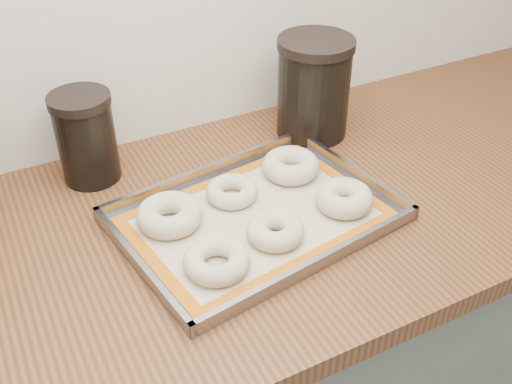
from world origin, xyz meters
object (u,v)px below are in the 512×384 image
bagel_front_mid (275,230)px  canister_right (314,87)px  bagel_front_right (344,198)px  bagel_back_mid (232,191)px  bagel_back_right (291,166)px  baking_tray (256,217)px  bagel_front_left (217,261)px  bagel_back_left (170,215)px  canister_mid (86,137)px

bagel_front_mid → canister_right: size_ratio=0.46×
bagel_front_right → canister_right: 0.29m
bagel_back_mid → bagel_back_right: bearing=8.0°
bagel_back_mid → baking_tray: bearing=-79.6°
bagel_front_right → bagel_back_right: bearing=103.4°
bagel_front_left → bagel_back_left: size_ratio=0.94×
bagel_back_mid → bagel_back_left: bearing=-171.7°
bagel_front_mid → bagel_front_right: size_ratio=0.94×
bagel_back_right → baking_tray: bearing=-143.6°
canister_mid → bagel_front_left: bearing=-73.4°
bagel_front_right → bagel_back_left: 0.31m
canister_mid → bagel_back_mid: bearing=-43.2°
bagel_front_left → bagel_back_mid: bagel_front_left is taller
baking_tray → bagel_back_left: 0.15m
baking_tray → canister_mid: (-0.22, 0.26, 0.08)m
baking_tray → bagel_back_left: bagel_back_left is taller
bagel_back_mid → canister_right: 0.31m
bagel_back_left → bagel_back_right: 0.26m
bagel_front_right → canister_right: (0.09, 0.26, 0.08)m
baking_tray → canister_right: size_ratio=2.40×
bagel_front_right → bagel_back_left: bearing=161.7°
baking_tray → bagel_back_right: bearing=36.4°
bagel_front_mid → bagel_back_right: 0.19m
bagel_front_right → canister_mid: canister_mid is taller
bagel_front_mid → canister_right: canister_right is taller
bagel_back_mid → canister_mid: canister_mid is taller
bagel_back_mid → bagel_back_right: (0.13, 0.02, 0.00)m
baking_tray → bagel_front_right: bagel_front_right is taller
baking_tray → bagel_back_right: bagel_back_right is taller
baking_tray → bagel_front_mid: 0.07m
canister_mid → canister_right: 0.47m
bagel_front_mid → bagel_back_right: bagel_back_right is taller
bagel_back_mid → canister_mid: bearing=136.8°
bagel_back_right → canister_mid: 0.39m
bagel_front_mid → bagel_front_right: bearing=7.8°
bagel_front_mid → bagel_back_left: bagel_back_left is taller
baking_tray → bagel_back_right: size_ratio=4.59×
bagel_back_left → canister_mid: size_ratio=0.65×
bagel_back_mid → canister_mid: 0.29m
bagel_back_left → bagel_back_right: bearing=8.1°
bagel_front_right → bagel_back_right: size_ratio=0.93×
bagel_front_left → canister_right: bearing=40.0°
baking_tray → canister_mid: size_ratio=2.90×
baking_tray → bagel_front_left: size_ratio=4.74×
bagel_front_right → canister_right: bearing=70.4°
bagel_front_right → bagel_back_left: same height
bagel_back_left → bagel_back_mid: (0.13, 0.02, -0.00)m
bagel_front_left → bagel_front_right: bagel_front_right is taller
baking_tray → bagel_front_right: (0.15, -0.04, 0.02)m
baking_tray → canister_mid: canister_mid is taller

